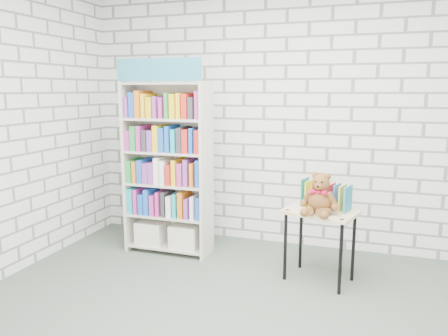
% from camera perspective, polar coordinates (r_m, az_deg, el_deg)
% --- Properties ---
extents(ground, '(4.50, 4.50, 0.00)m').
position_cam_1_polar(ground, '(3.35, 0.49, -20.72)').
color(ground, '#455144').
rests_on(ground, ground).
extents(room_shell, '(4.52, 4.02, 2.81)m').
position_cam_1_polar(room_shell, '(2.88, 0.54, 11.43)').
color(room_shell, silver).
rests_on(room_shell, ground).
extents(bookshelf, '(0.90, 0.35, 2.02)m').
position_cam_1_polar(bookshelf, '(4.62, -7.32, 0.16)').
color(bookshelf, beige).
rests_on(bookshelf, ground).
extents(display_table, '(0.71, 0.58, 0.66)m').
position_cam_1_polar(display_table, '(4.03, 12.46, -6.69)').
color(display_table, '#D2B87E').
rests_on(display_table, ground).
extents(table_books, '(0.46, 0.30, 0.25)m').
position_cam_1_polar(table_books, '(4.07, 13.12, -3.38)').
color(table_books, teal).
rests_on(table_books, display_table).
extents(teddy_bear, '(0.33, 0.32, 0.36)m').
position_cam_1_polar(teddy_bear, '(3.87, 12.37, -3.76)').
color(teddy_bear, brown).
rests_on(teddy_bear, display_table).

